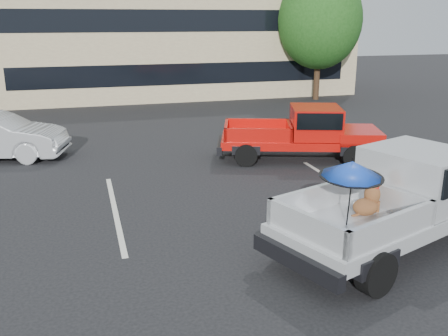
{
  "coord_description": "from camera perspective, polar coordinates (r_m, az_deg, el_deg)",
  "views": [
    {
      "loc": [
        -3.57,
        -9.14,
        4.31
      ],
      "look_at": [
        -0.79,
        0.49,
        1.3
      ],
      "focal_mm": 40.0,
      "sensor_mm": 36.0,
      "label": 1
    }
  ],
  "objects": [
    {
      "name": "ground",
      "position": [
        10.71,
        4.81,
        -7.06
      ],
      "size": [
        90.0,
        90.0,
        0.0
      ],
      "primitive_type": "plane",
      "color": "black",
      "rests_on": "ground"
    },
    {
      "name": "stripe_left",
      "position": [
        11.95,
        -12.34,
        -4.8
      ],
      "size": [
        0.12,
        5.0,
        0.01
      ],
      "primitive_type": "cube",
      "color": "silver",
      "rests_on": "ground"
    },
    {
      "name": "stripe_right",
      "position": [
        13.63,
        13.67,
        -2.2
      ],
      "size": [
        0.12,
        5.0,
        0.01
      ],
      "primitive_type": "cube",
      "color": "silver",
      "rests_on": "ground"
    },
    {
      "name": "motel_building",
      "position": [
        30.65,
        -5.83,
        14.57
      ],
      "size": [
        20.4,
        8.4,
        6.3
      ],
      "color": "tan",
      "rests_on": "ground"
    },
    {
      "name": "tree_right",
      "position": [
        28.1,
        10.89,
        16.23
      ],
      "size": [
        4.46,
        4.46,
        6.78
      ],
      "color": "#332114",
      "rests_on": "ground"
    },
    {
      "name": "tree_back",
      "position": [
        34.49,
        -0.01,
        16.89
      ],
      "size": [
        4.68,
        4.68,
        7.11
      ],
      "color": "#332114",
      "rests_on": "ground"
    },
    {
      "name": "silver_pickup",
      "position": [
        10.43,
        20.47,
        -2.58
      ],
      "size": [
        6.02,
        3.81,
        2.06
      ],
      "rotation": [
        0.0,
        0.0,
        0.35
      ],
      "color": "black",
      "rests_on": "ground"
    },
    {
      "name": "red_pickup",
      "position": [
        15.91,
        9.83,
        4.18
      ],
      "size": [
        5.42,
        3.29,
        1.69
      ],
      "rotation": [
        0.0,
        0.0,
        -0.32
      ],
      "color": "black",
      "rests_on": "ground"
    }
  ]
}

